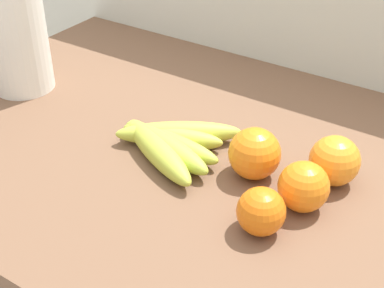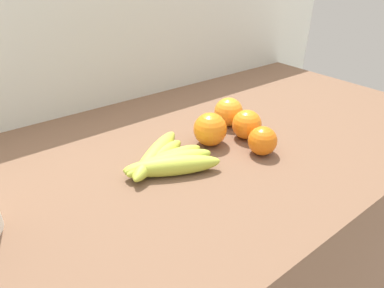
{
  "view_description": "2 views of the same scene",
  "coord_description": "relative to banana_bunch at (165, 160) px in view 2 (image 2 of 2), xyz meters",
  "views": [
    {
      "loc": [
        0.29,
        -0.66,
        1.48
      ],
      "look_at": [
        -0.12,
        -0.04,
        0.98
      ],
      "focal_mm": 51.93,
      "sensor_mm": 36.0,
      "label": 1
    },
    {
      "loc": [
        -0.49,
        -0.56,
        1.35
      ],
      "look_at": [
        -0.13,
        -0.08,
        1.01
      ],
      "focal_mm": 30.58,
      "sensor_mm": 36.0,
      "label": 2
    }
  ],
  "objects": [
    {
      "name": "orange_back_left",
      "position": [
        0.26,
        0.08,
        0.02
      ],
      "size": [
        0.08,
        0.08,
        0.08
      ],
      "primitive_type": "sphere",
      "color": "orange",
      "rests_on": "counter"
    },
    {
      "name": "orange_far_right",
      "position": [
        0.25,
        -0.01,
        0.02
      ],
      "size": [
        0.08,
        0.08,
        0.08
      ],
      "primitive_type": "sphere",
      "color": "orange",
      "rests_on": "counter"
    },
    {
      "name": "orange_front",
      "position": [
        0.22,
        -0.09,
        0.01
      ],
      "size": [
        0.07,
        0.07,
        0.07
      ],
      "primitive_type": "sphere",
      "color": "orange",
      "rests_on": "counter"
    },
    {
      "name": "wall_back",
      "position": [
        0.17,
        0.44,
        -0.31
      ],
      "size": [
        1.81,
        0.06,
        1.3
      ],
      "primitive_type": "cube",
      "color": "silver",
      "rests_on": "ground"
    },
    {
      "name": "counter",
      "position": [
        0.17,
        0.03,
        -0.49
      ],
      "size": [
        1.41,
        0.76,
        0.94
      ],
      "primitive_type": "cube",
      "color": "brown",
      "rests_on": "ground"
    },
    {
      "name": "orange_center",
      "position": [
        0.15,
        0.02,
        0.02
      ],
      "size": [
        0.08,
        0.08,
        0.08
      ],
      "primitive_type": "sphere",
      "color": "orange",
      "rests_on": "counter"
    },
    {
      "name": "banana_bunch",
      "position": [
        0.0,
        0.0,
        0.0
      ],
      "size": [
        0.21,
        0.21,
        0.04
      ],
      "color": "#B2C13F",
      "rests_on": "counter"
    }
  ]
}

